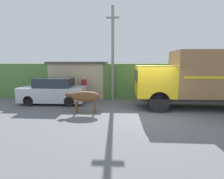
% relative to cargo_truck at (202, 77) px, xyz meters
% --- Properties ---
extents(ground_plane, '(60.00, 60.00, 0.00)m').
position_rel_cargo_truck_xyz_m(ground_plane, '(-3.15, -1.56, -1.88)').
color(ground_plane, slate).
extents(hillside_embankment, '(32.00, 5.54, 2.65)m').
position_rel_cargo_truck_xyz_m(hillside_embankment, '(-3.15, 5.25, -0.56)').
color(hillside_embankment, '#568442').
rests_on(hillside_embankment, ground_plane).
extents(building_backdrop, '(4.54, 2.70, 2.80)m').
position_rel_cargo_truck_xyz_m(building_backdrop, '(-8.24, 3.65, -0.47)').
color(building_backdrop, '#C6B793').
rests_on(building_backdrop, ground_plane).
extents(cargo_truck, '(7.26, 2.36, 3.42)m').
position_rel_cargo_truck_xyz_m(cargo_truck, '(0.00, 0.00, 0.00)').
color(cargo_truck, '#2D2D2D').
rests_on(cargo_truck, ground_plane).
extents(brown_cow, '(1.94, 0.58, 1.19)m').
position_rel_cargo_truck_xyz_m(brown_cow, '(-6.74, -1.24, -1.00)').
color(brown_cow, brown).
rests_on(brown_cow, ground_plane).
extents(parked_suv, '(4.25, 1.72, 1.73)m').
position_rel_cargo_truck_xyz_m(parked_suv, '(-9.27, 0.71, -1.05)').
color(parked_suv, silver).
rests_on(parked_suv, ground_plane).
extents(pedestrian_on_hill, '(0.46, 0.46, 1.72)m').
position_rel_cargo_truck_xyz_m(pedestrian_on_hill, '(-7.49, 2.04, -0.95)').
color(pedestrian_on_hill, '#38332D').
rests_on(pedestrian_on_hill, ground_plane).
extents(utility_pole, '(0.90, 0.21, 6.62)m').
position_rel_cargo_truck_xyz_m(utility_pole, '(-5.39, 2.19, 1.55)').
color(utility_pole, gray).
rests_on(utility_pole, ground_plane).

